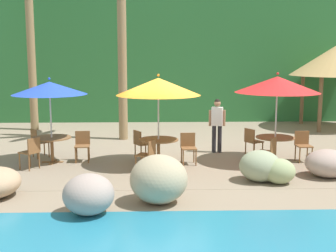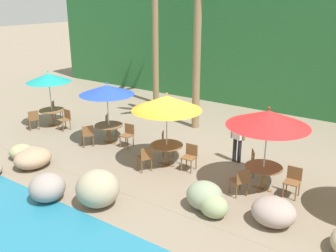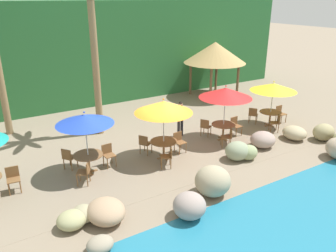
{
  "view_description": "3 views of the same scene",
  "coord_description": "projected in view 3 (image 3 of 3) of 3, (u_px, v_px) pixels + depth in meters",
  "views": [
    {
      "loc": [
        -0.32,
        -12.48,
        3.06
      ],
      "look_at": [
        0.06,
        -0.18,
        1.09
      ],
      "focal_mm": 47.98,
      "sensor_mm": 36.0,
      "label": 1
    },
    {
      "loc": [
        6.63,
        -9.94,
        5.51
      ],
      "look_at": [
        -0.29,
        -0.06,
        1.33
      ],
      "focal_mm": 40.6,
      "sensor_mm": 36.0,
      "label": 2
    },
    {
      "loc": [
        -6.6,
        -11.09,
        6.25
      ],
      "look_at": [
        0.47,
        0.52,
        1.0
      ],
      "focal_mm": 36.25,
      "sensor_mm": 36.0,
      "label": 3
    }
  ],
  "objects": [
    {
      "name": "ground_plane",
      "position": [
        165.0,
        154.0,
        14.28
      ],
      "size": [
        120.0,
        120.0,
        0.0
      ],
      "primitive_type": "plane",
      "color": "gray"
    },
    {
      "name": "terrace_deck",
      "position": [
        165.0,
        154.0,
        14.28
      ],
      "size": [
        18.0,
        5.2,
        0.01
      ],
      "color": "gray",
      "rests_on": "ground"
    },
    {
      "name": "foliage_backdrop",
      "position": [
        88.0,
        53.0,
        20.38
      ],
      "size": [
        28.0,
        2.4,
        6.0
      ],
      "color": "#286633",
      "rests_on": "ground"
    },
    {
      "name": "rock_seawall",
      "position": [
        258.0,
        162.0,
        12.74
      ],
      "size": [
        16.29,
        3.56,
        1.02
      ],
      "color": "tan",
      "rests_on": "ground"
    },
    {
      "name": "chair_teal_seaward",
      "position": [
        13.0,
        177.0,
        11.43
      ],
      "size": [
        0.46,
        0.47,
        0.87
      ],
      "color": "brown",
      "rests_on": "ground"
    },
    {
      "name": "umbrella_blue",
      "position": [
        85.0,
        119.0,
        12.05
      ],
      "size": [
        2.09,
        2.09,
        2.43
      ],
      "color": "silver",
      "rests_on": "ground"
    },
    {
      "name": "dining_table_blue",
      "position": [
        88.0,
        158.0,
        12.6
      ],
      "size": [
        1.1,
        1.1,
        0.74
      ],
      "color": "brown",
      "rests_on": "ground"
    },
    {
      "name": "chair_blue_seaward",
      "position": [
        108.0,
        153.0,
        13.16
      ],
      "size": [
        0.45,
        0.46,
        0.87
      ],
      "color": "brown",
      "rests_on": "ground"
    },
    {
      "name": "chair_blue_inland",
      "position": [
        68.0,
        157.0,
        12.87
      ],
      "size": [
        0.59,
        0.59,
        0.87
      ],
      "color": "brown",
      "rests_on": "ground"
    },
    {
      "name": "chair_blue_left",
      "position": [
        85.0,
        171.0,
        11.84
      ],
      "size": [
        0.59,
        0.58,
        0.87
      ],
      "color": "brown",
      "rests_on": "ground"
    },
    {
      "name": "umbrella_orange",
      "position": [
        163.0,
        107.0,
        13.19
      ],
      "size": [
        2.31,
        2.31,
        2.54
      ],
      "color": "silver",
      "rests_on": "ground"
    },
    {
      "name": "dining_table_orange",
      "position": [
        164.0,
        144.0,
        13.76
      ],
      "size": [
        1.1,
        1.1,
        0.74
      ],
      "color": "brown",
      "rests_on": "ground"
    },
    {
      "name": "chair_orange_seaward",
      "position": [
        179.0,
        141.0,
        14.32
      ],
      "size": [
        0.45,
        0.46,
        0.87
      ],
      "color": "brown",
      "rests_on": "ground"
    },
    {
      "name": "chair_orange_inland",
      "position": [
        145.0,
        143.0,
        14.09
      ],
      "size": [
        0.58,
        0.58,
        0.87
      ],
      "color": "brown",
      "rests_on": "ground"
    },
    {
      "name": "chair_orange_left",
      "position": [
        168.0,
        155.0,
        13.02
      ],
      "size": [
        0.57,
        0.56,
        0.87
      ],
      "color": "brown",
      "rests_on": "ground"
    },
    {
      "name": "umbrella_red",
      "position": [
        226.0,
        93.0,
        14.98
      ],
      "size": [
        2.37,
        2.37,
        2.57
      ],
      "color": "silver",
      "rests_on": "ground"
    },
    {
      "name": "dining_table_red",
      "position": [
        223.0,
        127.0,
        15.56
      ],
      "size": [
        1.1,
        1.1,
        0.74
      ],
      "color": "brown",
      "rests_on": "ground"
    },
    {
      "name": "chair_red_seaward",
      "position": [
        235.0,
        125.0,
        16.1
      ],
      "size": [
        0.44,
        0.44,
        0.87
      ],
      "color": "brown",
      "rests_on": "ground"
    },
    {
      "name": "chair_red_inland",
      "position": [
        205.0,
        126.0,
        15.89
      ],
      "size": [
        0.58,
        0.58,
        0.87
      ],
      "color": "brown",
      "rests_on": "ground"
    },
    {
      "name": "chair_red_left",
      "position": [
        228.0,
        136.0,
        14.8
      ],
      "size": [
        0.58,
        0.58,
        0.87
      ],
      "color": "brown",
      "rests_on": "ground"
    },
    {
      "name": "umbrella_yellow",
      "position": [
        273.0,
        87.0,
        16.71
      ],
      "size": [
        2.28,
        2.28,
        2.33
      ],
      "color": "silver",
      "rests_on": "ground"
    },
    {
      "name": "dining_table_yellow",
      "position": [
        270.0,
        114.0,
        17.22
      ],
      "size": [
        1.1,
        1.1,
        0.74
      ],
      "color": "brown",
      "rests_on": "ground"
    },
    {
      "name": "chair_yellow_seaward",
      "position": [
        280.0,
        113.0,
        17.75
      ],
      "size": [
        0.43,
        0.43,
        0.87
      ],
      "color": "brown",
      "rests_on": "ground"
    },
    {
      "name": "chair_yellow_inland",
      "position": [
        253.0,
        114.0,
        17.5
      ],
      "size": [
        0.59,
        0.59,
        0.87
      ],
      "color": "brown",
      "rests_on": "ground"
    },
    {
      "name": "chair_yellow_left",
      "position": [
        276.0,
        122.0,
        16.46
      ],
      "size": [
        0.59,
        0.59,
        0.87
      ],
      "color": "brown",
      "rests_on": "ground"
    },
    {
      "name": "palm_tree_second",
      "position": [
        93.0,
        35.0,
        14.84
      ],
      "size": [
        2.76,
        2.78,
        6.96
      ],
      "color": "olive",
      "rests_on": "ground"
    },
    {
      "name": "palapa_hut",
      "position": [
        215.0,
        53.0,
        21.59
      ],
      "size": [
        3.99,
        3.99,
        3.51
      ],
      "color": "brown",
      "rests_on": "ground"
    },
    {
      "name": "waiter_in_white",
      "position": [
        180.0,
        116.0,
        15.79
      ],
      "size": [
        0.52,
        0.29,
        1.7
      ],
      "color": "#232328",
      "rests_on": "ground"
    }
  ]
}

